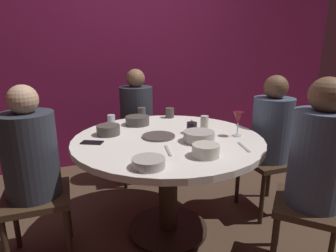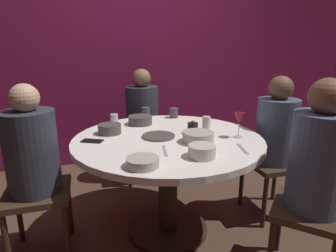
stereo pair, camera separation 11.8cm
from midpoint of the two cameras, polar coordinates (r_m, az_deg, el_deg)
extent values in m
plane|color=#4C3828|center=(2.32, 1.56, -20.27)|extent=(8.00, 8.00, 0.00)
cube|color=maroon|center=(3.43, -6.60, 14.45)|extent=(6.00, 0.10, 2.60)
cylinder|color=white|center=(1.98, 1.71, -2.80)|extent=(1.32, 1.32, 0.04)
cylinder|color=#332319|center=(2.13, 1.63, -12.46)|extent=(0.14, 0.14, 0.71)
cylinder|color=#2D2116|center=(2.31, 1.56, -19.97)|extent=(0.60, 0.60, 0.03)
cube|color=#3F2D1E|center=(2.03, -23.46, -12.38)|extent=(0.40, 0.40, 0.04)
cylinder|color=#2D333D|center=(1.92, -24.36, -4.87)|extent=(0.32, 0.32, 0.52)
sphere|color=tan|center=(1.84, -25.53, 5.13)|extent=(0.17, 0.17, 0.17)
cylinder|color=#332319|center=(2.04, -28.35, -20.62)|extent=(0.04, 0.04, 0.43)
cylinder|color=#332319|center=(1.99, -18.12, -20.40)|extent=(0.04, 0.04, 0.43)
cylinder|color=#332319|center=(2.32, -26.64, -15.79)|extent=(0.04, 0.04, 0.43)
cylinder|color=#332319|center=(2.27, -17.90, -15.45)|extent=(0.04, 0.04, 0.43)
cube|color=#3F2D1E|center=(2.94, -3.97, -2.48)|extent=(0.40, 0.40, 0.04)
cylinder|color=#2D333D|center=(2.87, -4.07, 2.84)|extent=(0.33, 0.33, 0.52)
sphere|color=#8C6647|center=(2.81, -4.21, 9.65)|extent=(0.18, 0.18, 0.18)
cylinder|color=#332319|center=(3.15, -7.59, -5.88)|extent=(0.04, 0.04, 0.43)
cylinder|color=#332319|center=(2.84, -6.53, -8.30)|extent=(0.04, 0.04, 0.43)
cylinder|color=#332319|center=(3.21, -1.56, -5.32)|extent=(0.04, 0.04, 0.43)
cylinder|color=#332319|center=(2.91, 0.14, -7.61)|extent=(0.04, 0.04, 0.43)
cube|color=#3F2D1E|center=(2.49, 21.78, -7.02)|extent=(0.40, 0.40, 0.04)
cylinder|color=#475670|center=(2.40, 22.42, -0.94)|extent=(0.32, 0.32, 0.51)
sphere|color=brown|center=(2.34, 23.28, 7.07)|extent=(0.19, 0.19, 0.19)
cylinder|color=#332319|center=(2.80, 21.97, -9.76)|extent=(0.04, 0.04, 0.43)
cylinder|color=#332319|center=(2.62, 15.96, -11.01)|extent=(0.04, 0.04, 0.43)
cylinder|color=#332319|center=(2.57, 26.66, -12.61)|extent=(0.04, 0.04, 0.43)
cylinder|color=#332319|center=(2.37, 20.38, -14.33)|extent=(0.04, 0.04, 0.43)
cube|color=#3F2D1E|center=(1.91, 28.56, -14.92)|extent=(0.57, 0.57, 0.04)
cylinder|color=#475670|center=(1.78, 29.80, -6.50)|extent=(0.43, 0.43, 0.56)
sphere|color=brown|center=(1.70, 31.44, 5.12)|extent=(0.19, 0.19, 0.19)
cylinder|color=#332319|center=(2.17, 23.16, -17.58)|extent=(0.04, 0.04, 0.43)
cylinder|color=black|center=(2.06, 6.67, -0.46)|extent=(0.08, 0.08, 0.08)
sphere|color=#F9D159|center=(2.04, 6.72, 0.96)|extent=(0.02, 0.02, 0.02)
cylinder|color=silver|center=(2.04, 15.68, -2.15)|extent=(0.06, 0.06, 0.01)
cylinder|color=silver|center=(2.03, 15.77, -0.85)|extent=(0.01, 0.01, 0.09)
cone|color=maroon|center=(2.01, 15.95, 1.47)|extent=(0.08, 0.08, 0.08)
cylinder|color=#4C4742|center=(1.97, -0.21, -2.06)|extent=(0.23, 0.23, 0.01)
cube|color=black|center=(1.93, -13.44, -2.99)|extent=(0.16, 0.12, 0.01)
cylinder|color=#B2ADA3|center=(1.49, -2.91, -7.36)|extent=(0.18, 0.18, 0.05)
cylinder|color=#4C4742|center=(2.08, -10.17, -0.59)|extent=(0.17, 0.17, 0.07)
cylinder|color=beige|center=(1.62, 8.97, -5.09)|extent=(0.16, 0.16, 0.07)
cylinder|color=#B2ADA3|center=(1.88, 7.93, -2.25)|extent=(0.21, 0.21, 0.07)
cylinder|color=#4C4742|center=(2.31, -4.20, 1.20)|extent=(0.19, 0.19, 0.07)
cylinder|color=#4C4742|center=(2.52, 2.51, 2.67)|extent=(0.08, 0.08, 0.09)
cylinder|color=#4C4742|center=(2.51, -3.18, 2.71)|extent=(0.07, 0.07, 0.10)
cylinder|color=silver|center=(2.30, -9.40, 1.27)|extent=(0.06, 0.06, 0.09)
cylinder|color=beige|center=(2.17, 9.32, 0.58)|extent=(0.06, 0.06, 0.10)
cube|color=#B7B7BC|center=(1.82, 16.74, -4.43)|extent=(0.05, 0.18, 0.01)
cube|color=#B7B7BC|center=(1.71, 1.42, -5.01)|extent=(0.05, 0.18, 0.01)
camera|label=1|loc=(0.06, -88.27, 0.48)|focal=30.05mm
camera|label=2|loc=(0.06, 91.73, -0.48)|focal=30.05mm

